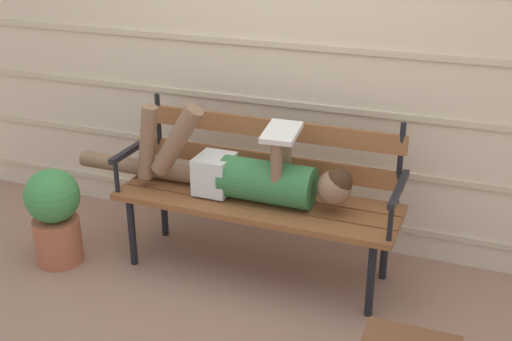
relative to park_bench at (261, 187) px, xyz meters
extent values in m
plane|color=#936B56|center=(0.00, -0.15, -0.52)|extent=(12.00, 12.00, 0.00)
cube|color=beige|center=(0.00, 0.47, 0.74)|extent=(4.88, 0.06, 2.51)
cube|color=#C1AD8E|center=(0.00, 0.44, -0.34)|extent=(4.88, 0.02, 0.04)
cube|color=#C1AD8E|center=(0.00, 0.44, 0.02)|extent=(4.88, 0.02, 0.04)
cube|color=#C1AD8E|center=(0.00, 0.44, 0.38)|extent=(4.88, 0.02, 0.04)
cube|color=#C1AD8E|center=(0.00, 0.44, 0.74)|extent=(4.88, 0.02, 0.04)
cube|color=brown|center=(0.00, -0.24, -0.06)|extent=(1.64, 0.16, 0.04)
cube|color=brown|center=(0.00, -0.07, -0.06)|extent=(1.64, 0.16, 0.04)
cube|color=brown|center=(0.00, 0.10, -0.06)|extent=(1.64, 0.16, 0.04)
cube|color=brown|center=(0.00, 0.18, 0.08)|extent=(1.57, 0.05, 0.11)
cube|color=brown|center=(0.00, 0.18, 0.30)|extent=(1.57, 0.05, 0.11)
cylinder|color=black|center=(-0.75, 0.18, 0.19)|extent=(0.03, 0.03, 0.48)
cylinder|color=black|center=(0.75, 0.18, 0.19)|extent=(0.03, 0.03, 0.48)
cylinder|color=black|center=(-0.72, -0.27, -0.30)|extent=(0.04, 0.04, 0.44)
cylinder|color=black|center=(0.72, -0.27, -0.30)|extent=(0.04, 0.04, 0.44)
cylinder|color=black|center=(-0.72, 0.12, -0.30)|extent=(0.04, 0.04, 0.44)
cylinder|color=black|center=(0.72, 0.12, -0.30)|extent=(0.04, 0.04, 0.44)
cube|color=black|center=(-0.80, -0.07, 0.15)|extent=(0.04, 0.48, 0.03)
cylinder|color=black|center=(-0.80, -0.27, 0.05)|extent=(0.03, 0.03, 0.20)
cube|color=black|center=(0.80, -0.07, 0.15)|extent=(0.04, 0.48, 0.03)
cylinder|color=black|center=(0.80, -0.27, 0.05)|extent=(0.03, 0.03, 0.20)
cylinder|color=#33703D|center=(0.07, -0.07, 0.07)|extent=(0.53, 0.24, 0.24)
cube|color=silver|center=(-0.26, -0.07, 0.07)|extent=(0.20, 0.23, 0.22)
sphere|color=brown|center=(0.45, -0.07, 0.10)|extent=(0.19, 0.19, 0.19)
sphere|color=#382314|center=(0.47, -0.07, 0.14)|extent=(0.16, 0.16, 0.16)
cylinder|color=brown|center=(-0.46, -0.13, 0.27)|extent=(0.34, 0.11, 0.46)
cylinder|color=brown|center=(-0.65, -0.13, 0.23)|extent=(0.15, 0.09, 0.45)
cylinder|color=brown|center=(-0.77, -0.01, 0.01)|extent=(0.87, 0.10, 0.10)
cylinder|color=brown|center=(0.15, -0.15, 0.22)|extent=(0.06, 0.06, 0.29)
cylinder|color=brown|center=(0.15, 0.01, 0.22)|extent=(0.06, 0.06, 0.29)
cube|color=silver|center=(0.15, -0.07, 0.38)|extent=(0.19, 0.26, 0.06)
cylinder|color=#AD5B3D|center=(-1.16, -0.40, -0.37)|extent=(0.28, 0.28, 0.29)
sphere|color=#3D8442|center=(-1.16, -0.40, -0.08)|extent=(0.33, 0.33, 0.33)
camera|label=1|loc=(1.20, -3.14, 1.53)|focal=44.87mm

